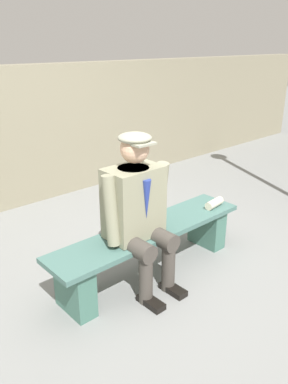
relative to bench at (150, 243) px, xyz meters
name	(u,v)px	position (x,y,z in m)	size (l,w,h in m)	color
ground_plane	(150,272)	(0.00, 0.00, -0.29)	(30.00, 30.00, 0.00)	gray
bench	(150,243)	(0.00, 0.00, 0.00)	(1.90, 0.42, 0.43)	#426760
seated_man	(138,207)	(0.18, 0.05, 0.41)	(0.62, 0.61, 1.29)	gray
rolled_magazine	(214,203)	(-0.76, 0.08, 0.19)	(0.08, 0.08, 0.21)	beige
stadium_wall	(25,136)	(0.00, -2.26, 0.54)	(12.00, 0.24, 1.67)	gray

